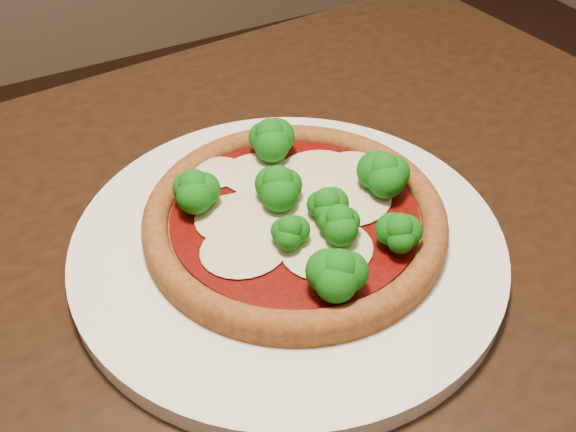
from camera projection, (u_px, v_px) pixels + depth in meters
name	position (u px, v px, depth m)	size (l,w,h in m)	color
dining_table	(236.00, 374.00, 0.57)	(1.16, 0.86, 0.75)	black
plate	(288.00, 244.00, 0.53)	(0.36, 0.36, 0.02)	silver
pizza	(297.00, 212.00, 0.53)	(0.25, 0.25, 0.06)	brown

